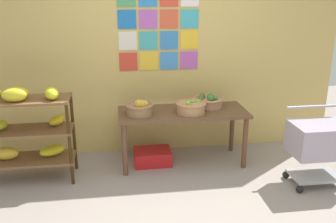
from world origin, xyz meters
TOP-DOWN VIEW (x-y plane):
  - ground at (0.00, 0.00)m, footprint 9.40×9.40m
  - back_wall_with_art at (-0.00, 1.73)m, footprint 4.70×0.07m
  - banana_shelf_unit at (-1.62, 1.07)m, footprint 1.10×0.45m
  - display_table at (0.20, 1.26)m, footprint 1.56×0.63m
  - fruit_basket_right at (-0.33, 1.17)m, footprint 0.33×0.33m
  - fruit_basket_back_left at (0.54, 1.38)m, footprint 0.39×0.39m
  - fruit_basket_centre at (0.28, 1.16)m, footprint 0.36×0.36m
  - produce_crate_under_table at (-0.18, 1.27)m, footprint 0.46×0.33m
  - shopping_cart at (1.57, 0.51)m, footprint 0.61×0.47m

SIDE VIEW (x-z plane):
  - ground at x=0.00m, z-range 0.00..0.00m
  - produce_crate_under_table at x=-0.18m, z-range 0.00..0.18m
  - shopping_cart at x=1.57m, z-range 0.08..0.93m
  - display_table at x=0.20m, z-range 0.26..0.94m
  - banana_shelf_unit at x=-1.62m, z-range 0.11..1.21m
  - fruit_basket_back_left at x=0.54m, z-range 0.67..0.84m
  - fruit_basket_centre at x=0.28m, z-range 0.68..0.83m
  - fruit_basket_right at x=-0.33m, z-range 0.67..0.87m
  - back_wall_with_art at x=0.00m, z-range 0.00..2.91m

